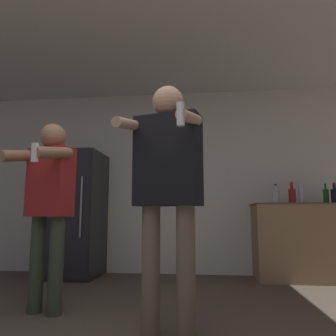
% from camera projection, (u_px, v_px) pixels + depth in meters
% --- Properties ---
extents(wall_back, '(7.00, 0.06, 2.55)m').
position_uv_depth(wall_back, '(165.00, 181.00, 4.65)').
color(wall_back, silver).
rests_on(wall_back, ground_plane).
extents(ceiling_slab, '(7.00, 3.62, 0.05)m').
position_uv_depth(ceiling_slab, '(146.00, 35.00, 3.28)').
color(ceiling_slab, silver).
rests_on(ceiling_slab, wall_back).
extents(refrigerator, '(0.63, 0.76, 1.62)m').
position_uv_depth(refrigerator, '(77.00, 214.00, 4.32)').
color(refrigerator, '#262628').
rests_on(refrigerator, ground_plane).
extents(counter, '(1.51, 0.60, 0.93)m').
position_uv_depth(counter, '(316.00, 242.00, 4.01)').
color(counter, '#997551').
rests_on(counter, ground_plane).
extents(bottle_amber_bourbon, '(0.09, 0.09, 0.24)m').
position_uv_depth(bottle_amber_bourbon, '(276.00, 196.00, 4.08)').
color(bottle_amber_bourbon, silver).
rests_on(bottle_amber_bourbon, counter).
extents(bottle_clear_vodka, '(0.07, 0.07, 0.30)m').
position_uv_depth(bottle_clear_vodka, '(301.00, 194.00, 4.05)').
color(bottle_clear_vodka, silver).
rests_on(bottle_clear_vodka, counter).
extents(bottle_dark_rum, '(0.09, 0.09, 0.27)m').
position_uv_depth(bottle_dark_rum, '(292.00, 195.00, 4.06)').
color(bottle_dark_rum, maroon).
rests_on(bottle_dark_rum, counter).
extents(bottle_brown_liquor, '(0.07, 0.07, 0.26)m').
position_uv_depth(bottle_brown_liquor, '(326.00, 196.00, 4.01)').
color(bottle_brown_liquor, '#194723').
rests_on(bottle_brown_liquor, counter).
extents(bottle_red_label, '(0.09, 0.09, 0.26)m').
position_uv_depth(bottle_red_label, '(335.00, 195.00, 4.00)').
color(bottle_red_label, black).
rests_on(bottle_red_label, counter).
extents(person_woman_foreground, '(0.58, 0.57, 1.69)m').
position_uv_depth(person_woman_foreground, '(168.00, 181.00, 2.24)').
color(person_woman_foreground, '#75664C').
rests_on(person_woman_foreground, ground_plane).
extents(person_man_side, '(0.52, 0.57, 1.56)m').
position_uv_depth(person_man_side, '(49.00, 195.00, 2.73)').
color(person_man_side, '#38422D').
rests_on(person_man_side, ground_plane).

